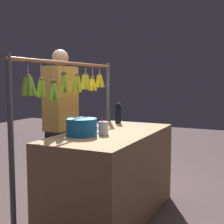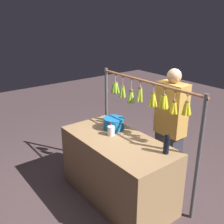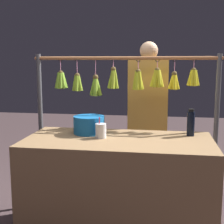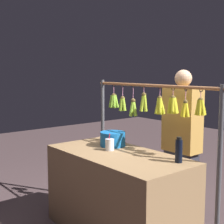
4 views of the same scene
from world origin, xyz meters
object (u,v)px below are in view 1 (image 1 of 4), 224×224
at_px(blue_bucket, 82,127).
at_px(drink_cup, 103,128).
at_px(vendor_person, 61,127).
at_px(water_bottle, 118,114).

height_order(blue_bucket, drink_cup, drink_cup).
height_order(blue_bucket, vendor_person, vendor_person).
relative_size(water_bottle, blue_bucket, 0.85).
bearing_deg(drink_cup, vendor_person, -116.66).
relative_size(blue_bucket, vendor_person, 0.16).
bearing_deg(blue_bucket, vendor_person, -131.21).
relative_size(water_bottle, drink_cup, 1.34).
bearing_deg(vendor_person, blue_bucket, 48.79).
distance_m(blue_bucket, vendor_person, 0.74).
relative_size(water_bottle, vendor_person, 0.14).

